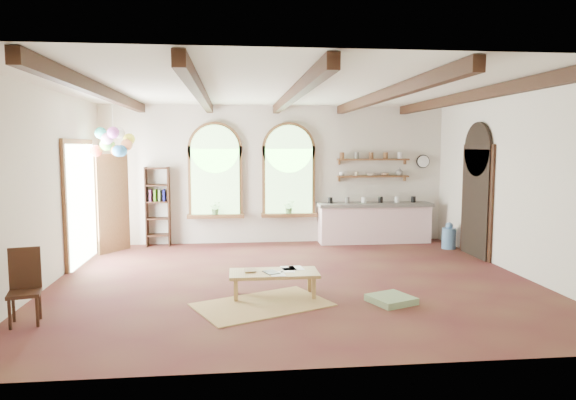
{
  "coord_description": "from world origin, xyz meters",
  "views": [
    {
      "loc": [
        -1.0,
        -8.47,
        2.26
      ],
      "look_at": [
        -0.02,
        0.6,
        1.3
      ],
      "focal_mm": 32.0,
      "sensor_mm": 36.0,
      "label": 1
    }
  ],
  "objects": [
    {
      "name": "shelf_vase",
      "position": [
        2.95,
        3.38,
        1.67
      ],
      "size": [
        0.18,
        0.18,
        0.19
      ],
      "primitive_type": "imported",
      "color": "slate",
      "rests_on": "wall_shelf_lower"
    },
    {
      "name": "shelf_cup_a",
      "position": [
        1.55,
        3.38,
        1.62
      ],
      "size": [
        0.12,
        0.1,
        0.1
      ],
      "primitive_type": "imported",
      "color": "white",
      "rests_on": "wall_shelf_lower"
    },
    {
      "name": "potted_plant_left",
      "position": [
        -1.4,
        3.32,
        0.85
      ],
      "size": [
        0.27,
        0.23,
        0.3
      ],
      "primitive_type": "imported",
      "color": "#598C4C",
      "rests_on": "window_left"
    },
    {
      "name": "window_right",
      "position": [
        0.3,
        3.43,
        1.63
      ],
      "size": [
        1.3,
        0.28,
        2.2
      ],
      "color": "brown",
      "rests_on": "floor"
    },
    {
      "name": "shelf_cup_b",
      "position": [
        1.9,
        3.38,
        1.62
      ],
      "size": [
        0.1,
        0.1,
        0.09
      ],
      "primitive_type": "imported",
      "color": "beige",
      "rests_on": "wall_shelf_lower"
    },
    {
      "name": "wall_clock",
      "position": [
        3.55,
        3.45,
        1.9
      ],
      "size": [
        0.32,
        0.04,
        0.32
      ],
      "primitive_type": "cylinder",
      "rotation": [
        1.57,
        0.0,
        0.0
      ],
      "color": "black",
      "rests_on": "wall_back"
    },
    {
      "name": "tablet",
      "position": [
        -0.45,
        -0.97,
        0.39
      ],
      "size": [
        0.27,
        0.32,
        0.01
      ],
      "primitive_type": "cube",
      "rotation": [
        0.0,
        0.0,
        0.38
      ],
      "color": "black",
      "rests_on": "coffee_table"
    },
    {
      "name": "shelf_bowl_a",
      "position": [
        2.25,
        3.38,
        1.6
      ],
      "size": [
        0.22,
        0.22,
        0.05
      ],
      "primitive_type": "imported",
      "color": "beige",
      "rests_on": "wall_shelf_lower"
    },
    {
      "name": "coffee_table",
      "position": [
        -0.4,
        -0.92,
        0.34
      ],
      "size": [
        1.34,
        0.62,
        0.38
      ],
      "color": "#A5884B",
      "rests_on": "floor"
    },
    {
      "name": "window_left",
      "position": [
        -1.4,
        3.43,
        1.63
      ],
      "size": [
        1.3,
        0.28,
        2.2
      ],
      "color": "brown",
      "rests_on": "floor"
    },
    {
      "name": "potted_plant_right",
      "position": [
        0.3,
        3.32,
        0.85
      ],
      "size": [
        0.27,
        0.23,
        0.3
      ],
      "primitive_type": "imported",
      "color": "#598C4C",
      "rests_on": "window_right"
    },
    {
      "name": "floor_mat",
      "position": [
        -0.6,
        -1.34,
        0.01
      ],
      "size": [
        2.14,
        1.79,
        0.02
      ],
      "primitive_type": "cube",
      "rotation": [
        0.0,
        0.0,
        0.43
      ],
      "color": "tan",
      "rests_on": "floor"
    },
    {
      "name": "table_book",
      "position": [
        -0.84,
        -0.85,
        0.39
      ],
      "size": [
        0.18,
        0.26,
        0.02
      ],
      "primitive_type": "imported",
      "rotation": [
        0.0,
        0.0,
        0.03
      ],
      "color": "olive",
      "rests_on": "coffee_table"
    },
    {
      "name": "floor_cushion",
      "position": [
        1.27,
        -1.42,
        0.05
      ],
      "size": [
        0.73,
        0.73,
        0.1
      ],
      "primitive_type": "cube",
      "rotation": [
        0.0,
        0.0,
        0.39
      ],
      "color": "gray",
      "rests_on": "floor"
    },
    {
      "name": "floor",
      "position": [
        0.0,
        0.0,
        0.0
      ],
      "size": [
        8.0,
        8.0,
        0.0
      ],
      "primitive_type": "plane",
      "color": "brown",
      "rests_on": "ground"
    },
    {
      "name": "shelf_bowl_b",
      "position": [
        2.6,
        3.38,
        1.6
      ],
      "size": [
        0.2,
        0.2,
        0.06
      ],
      "primitive_type": "imported",
      "color": "#8C664C",
      "rests_on": "wall_shelf_lower"
    },
    {
      "name": "kitchen_counter",
      "position": [
        2.3,
        3.2,
        0.48
      ],
      "size": [
        2.68,
        0.62,
        0.94
      ],
      "color": "#FCD6D8",
      "rests_on": "floor"
    },
    {
      "name": "wall_shelf_upper",
      "position": [
        2.3,
        3.38,
        1.95
      ],
      "size": [
        1.7,
        0.24,
        0.04
      ],
      "primitive_type": "cube",
      "color": "brown",
      "rests_on": "wall_back"
    },
    {
      "name": "balloon_cluster",
      "position": [
        -3.41,
        2.3,
        2.34
      ],
      "size": [
        0.83,
        0.86,
        1.15
      ],
      "color": "silver",
      "rests_on": "floor"
    },
    {
      "name": "water_jug_a",
      "position": [
        3.1,
        3.2,
        0.25
      ],
      "size": [
        0.29,
        0.29,
        0.57
      ],
      "color": "#507CAC",
      "rests_on": "floor"
    },
    {
      "name": "left_doorway",
      "position": [
        -3.95,
        1.8,
        1.15
      ],
      "size": [
        0.1,
        1.9,
        2.5
      ],
      "primitive_type": "cube",
      "color": "brown",
      "rests_on": "floor"
    },
    {
      "name": "side_chair",
      "position": [
        -3.66,
        -1.78,
        0.28
      ],
      "size": [
        0.46,
        0.46,
        0.97
      ],
      "color": "#331A10",
      "rests_on": "floor"
    },
    {
      "name": "bookshelf",
      "position": [
        -2.7,
        3.32,
        0.9
      ],
      "size": [
        0.53,
        0.32,
        1.8
      ],
      "color": "#331A10",
      "rests_on": "floor"
    },
    {
      "name": "water_jug_b",
      "position": [
        3.75,
        2.3,
        0.25
      ],
      "size": [
        0.31,
        0.31,
        0.59
      ],
      "color": "#507CAC",
      "rests_on": "floor"
    },
    {
      "name": "ceiling_beams",
      "position": [
        0.0,
        0.0,
        3.1
      ],
      "size": [
        6.2,
        6.8,
        0.18
      ],
      "primitive_type": null,
      "color": "#331A10",
      "rests_on": "ceiling"
    },
    {
      "name": "right_doorway",
      "position": [
        3.95,
        1.5,
        1.1
      ],
      "size": [
        0.1,
        1.3,
        2.4
      ],
      "primitive_type": "cube",
      "color": "black",
      "rests_on": "floor"
    },
    {
      "name": "wall_shelf_lower",
      "position": [
        2.3,
        3.38,
        1.55
      ],
      "size": [
        1.7,
        0.24,
        0.04
      ],
      "primitive_type": "cube",
      "color": "brown",
      "rests_on": "wall_back"
    }
  ]
}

